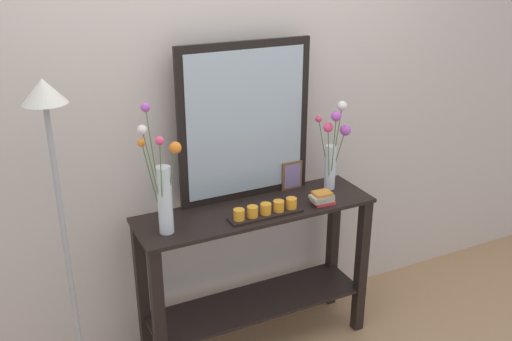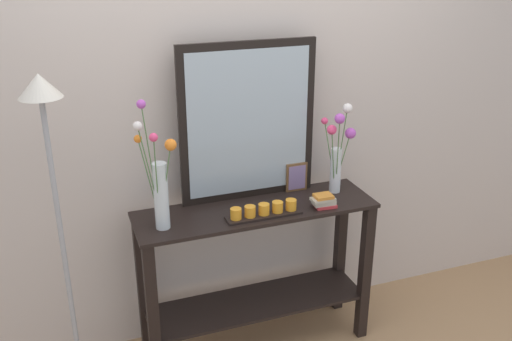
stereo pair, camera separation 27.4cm
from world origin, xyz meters
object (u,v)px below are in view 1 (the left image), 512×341
(floor_lamp, at_px, (60,203))
(tall_vase_left, at_px, (163,188))
(mirror_leaning, at_px, (245,123))
(book_stack, at_px, (322,198))
(picture_frame_small, at_px, (292,176))
(candle_tray, at_px, (266,211))
(vase_right, at_px, (333,149))
(console_table, at_px, (256,263))

(floor_lamp, bearing_deg, tall_vase_left, 3.52)
(mirror_leaning, distance_m, tall_vase_left, 0.58)
(tall_vase_left, distance_m, book_stack, 0.86)
(mirror_leaning, height_order, floor_lamp, mirror_leaning)
(floor_lamp, bearing_deg, mirror_leaning, 13.62)
(mirror_leaning, distance_m, picture_frame_small, 0.44)
(tall_vase_left, distance_m, candle_tray, 0.55)
(candle_tray, relative_size, book_stack, 2.87)
(vase_right, relative_size, picture_frame_small, 3.18)
(tall_vase_left, bearing_deg, vase_right, 4.59)
(console_table, xyz_separation_m, floor_lamp, (-0.96, -0.08, 0.59))
(console_table, relative_size, book_stack, 9.28)
(book_stack, bearing_deg, floor_lamp, 178.76)
(vase_right, bearing_deg, picture_frame_small, 150.23)
(candle_tray, bearing_deg, book_stack, -1.64)
(tall_vase_left, height_order, floor_lamp, floor_lamp)
(tall_vase_left, relative_size, picture_frame_small, 4.02)
(tall_vase_left, height_order, candle_tray, tall_vase_left)
(tall_vase_left, relative_size, book_stack, 4.73)
(tall_vase_left, bearing_deg, book_stack, -3.87)
(floor_lamp, bearing_deg, vase_right, 4.24)
(mirror_leaning, distance_m, book_stack, 0.57)
(tall_vase_left, relative_size, vase_right, 1.26)
(tall_vase_left, xyz_separation_m, floor_lamp, (-0.46, -0.03, 0.03))
(vase_right, bearing_deg, candle_tray, -165.07)
(candle_tray, bearing_deg, console_table, 92.88)
(vase_right, distance_m, floor_lamp, 1.44)
(candle_tray, xyz_separation_m, floor_lamp, (-0.97, 0.02, 0.24))
(vase_right, relative_size, candle_tray, 1.30)
(candle_tray, relative_size, floor_lamp, 0.24)
(candle_tray, xyz_separation_m, picture_frame_small, (0.28, 0.23, 0.05))
(candle_tray, height_order, book_stack, book_stack)
(mirror_leaning, distance_m, floor_lamp, 1.02)
(tall_vase_left, distance_m, floor_lamp, 0.46)
(picture_frame_small, height_order, floor_lamp, floor_lamp)
(mirror_leaning, relative_size, candle_tray, 2.13)
(mirror_leaning, relative_size, book_stack, 6.13)
(vase_right, bearing_deg, tall_vase_left, -175.41)
(mirror_leaning, xyz_separation_m, picture_frame_small, (0.27, -0.02, -0.34))
(mirror_leaning, relative_size, floor_lamp, 0.51)
(console_table, bearing_deg, candle_tray, -87.12)
(book_stack, bearing_deg, candle_tray, 178.36)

